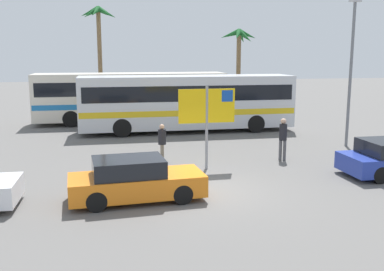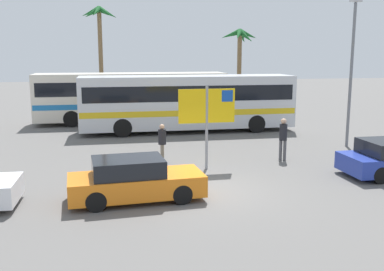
{
  "view_description": "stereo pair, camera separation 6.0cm",
  "coord_description": "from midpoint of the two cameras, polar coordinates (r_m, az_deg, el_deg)",
  "views": [
    {
      "loc": [
        -2.94,
        -13.66,
        4.43
      ],
      "look_at": [
        0.24,
        2.92,
        1.3
      ],
      "focal_mm": 41.63,
      "sensor_mm": 36.0,
      "label": 1
    },
    {
      "loc": [
        -2.88,
        -13.67,
        4.43
      ],
      "look_at": [
        0.24,
        2.92,
        1.3
      ],
      "focal_mm": 41.63,
      "sensor_mm": 36.0,
      "label": 2
    }
  ],
  "objects": [
    {
      "name": "bus_rear_coach",
      "position": [
        29.02,
        -7.65,
        5.18
      ],
      "size": [
        12.05,
        2.7,
        3.17
      ],
      "color": "silver",
      "rests_on": "ground"
    },
    {
      "name": "lamp_post_right_side",
      "position": [
        22.39,
        19.83,
        8.21
      ],
      "size": [
        0.56,
        0.2,
        6.9
      ],
      "color": "slate",
      "rests_on": "ground"
    },
    {
      "name": "ferry_sign",
      "position": [
        17.02,
        2.16,
        3.39
      ],
      "size": [
        2.2,
        0.11,
        3.2
      ],
      "rotation": [
        0.0,
        0.0,
        0.02
      ],
      "color": "gray",
      "rests_on": "ground"
    },
    {
      "name": "palm_tree_inland",
      "position": [
        33.02,
        6.15,
        11.35
      ],
      "size": [
        2.87,
        2.61,
        6.18
      ],
      "color": "brown",
      "rests_on": "ground"
    },
    {
      "name": "palm_tree_seaside",
      "position": [
        34.65,
        -11.72,
        13.46
      ],
      "size": [
        2.78,
        2.79,
        7.87
      ],
      "color": "brown",
      "rests_on": "ground"
    },
    {
      "name": "car_orange",
      "position": [
        13.68,
        -7.29,
        -5.69
      ],
      "size": [
        4.16,
        1.94,
        1.32
      ],
      "rotation": [
        0.0,
        0.0,
        0.08
      ],
      "color": "orange",
      "rests_on": "ground"
    },
    {
      "name": "ground",
      "position": [
        14.66,
        1.33,
        -7.09
      ],
      "size": [
        120.0,
        120.0,
        0.0
      ],
      "primitive_type": "plane",
      "color": "#605E5B"
    },
    {
      "name": "pedestrian_crossing_lot",
      "position": [
        18.87,
        11.69,
        -0.02
      ],
      "size": [
        0.32,
        0.32,
        1.78
      ],
      "rotation": [
        0.0,
        0.0,
        3.99
      ],
      "color": "#4C4C51",
      "rests_on": "ground"
    },
    {
      "name": "pedestrian_by_bus",
      "position": [
        18.09,
        -3.75,
        -0.63
      ],
      "size": [
        0.32,
        0.32,
        1.61
      ],
      "rotation": [
        0.0,
        0.0,
        2.94
      ],
      "color": "#706656",
      "rests_on": "ground"
    },
    {
      "name": "bus_front_coach",
      "position": [
        25.46,
        -0.53,
        4.54
      ],
      "size": [
        12.05,
        2.7,
        3.17
      ],
      "color": "silver",
      "rests_on": "ground"
    }
  ]
}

